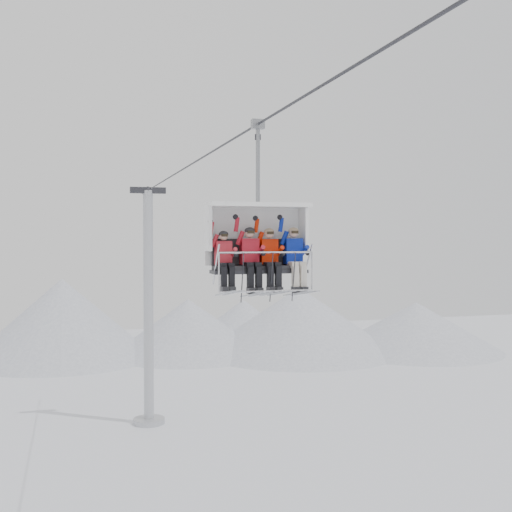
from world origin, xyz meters
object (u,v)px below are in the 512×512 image
object	(u,v)px
lift_tower_right	(149,323)
skier_center_left	(251,257)
skier_center_right	(270,257)
chairlift_carrier	(256,237)
skier_far_right	(295,256)
skier_far_left	(225,259)

from	to	relation	value
lift_tower_right	skier_center_left	xyz separation A→B (m)	(-0.22, -22.33, 4.43)
skier_center_left	skier_center_right	size ratio (longest dim) A/B	1.00
chairlift_carrier	skier_center_right	distance (m)	0.62
skier_center_right	skier_far_right	world-z (taller)	skier_far_right
chairlift_carrier	skier_far_left	xyz separation A→B (m)	(-0.85, -0.32, -0.51)
chairlift_carrier	skier_far_right	distance (m)	1.02
skier_center_left	skier_far_right	xyz separation A→B (m)	(1.08, 0.00, 0.00)
skier_center_right	skier_center_left	bearing A→B (deg)	179.67
chairlift_carrier	skier_far_right	size ratio (longest dim) A/B	2.36
skier_far_left	skier_center_left	world-z (taller)	skier_center_left
skier_center_left	skier_far_right	size ratio (longest dim) A/B	1.00
chairlift_carrier	skier_far_left	world-z (taller)	chairlift_carrier
lift_tower_right	skier_far_right	distance (m)	22.78
lift_tower_right	chairlift_carrier	size ratio (longest dim) A/B	3.38
skier_far_left	skier_center_right	world-z (taller)	skier_center_right
skier_center_right	skier_far_right	bearing A→B (deg)	0.26
chairlift_carrier	skier_center_left	distance (m)	0.60
skier_far_right	skier_far_left	bearing A→B (deg)	-179.61
chairlift_carrier	skier_center_left	world-z (taller)	chairlift_carrier
skier_far_left	skier_center_left	distance (m)	0.62
lift_tower_right	skier_far_right	size ratio (longest dim) A/B	7.99
skier_center_right	skier_far_left	bearing A→B (deg)	-179.54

